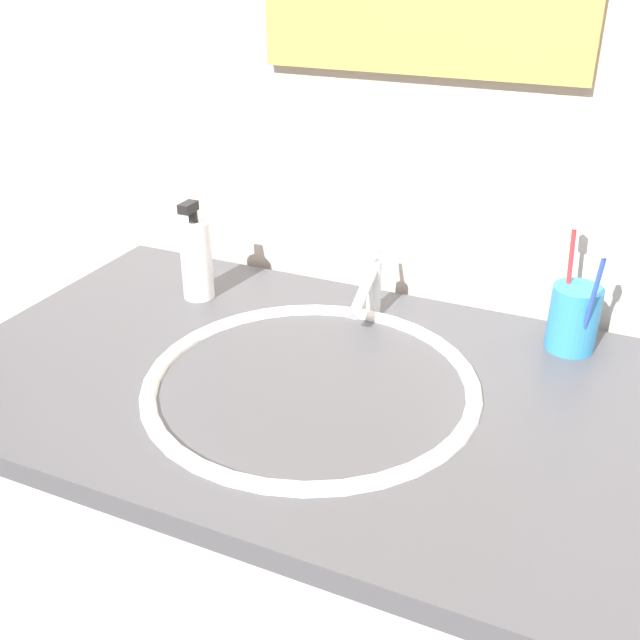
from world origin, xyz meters
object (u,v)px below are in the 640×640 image
at_px(toothbrush_red, 570,271).
at_px(soap_dispenser, 196,258).
at_px(toothbrush_cup, 573,318).
at_px(toothbrush_blue, 594,293).
at_px(faucet, 370,287).

distance_m(toothbrush_red, soap_dispenser, 0.62).
distance_m(toothbrush_cup, toothbrush_red, 0.07).
relative_size(toothbrush_blue, toothbrush_red, 0.98).
bearing_deg(toothbrush_cup, toothbrush_blue, -62.42).
bearing_deg(soap_dispenser, toothbrush_cup, 7.19).
relative_size(faucet, toothbrush_blue, 0.68).
bearing_deg(faucet, toothbrush_blue, -3.16).
relative_size(faucet, toothbrush_red, 0.66).
relative_size(toothbrush_blue, soap_dispenser, 1.15).
bearing_deg(soap_dispenser, faucet, 9.60).
bearing_deg(faucet, toothbrush_red, 7.28).
relative_size(toothbrush_cup, toothbrush_blue, 0.51).
bearing_deg(toothbrush_blue, soap_dispenser, -177.16).
bearing_deg(toothbrush_cup, faucet, -175.11).
distance_m(faucet, soap_dispenser, 0.31).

